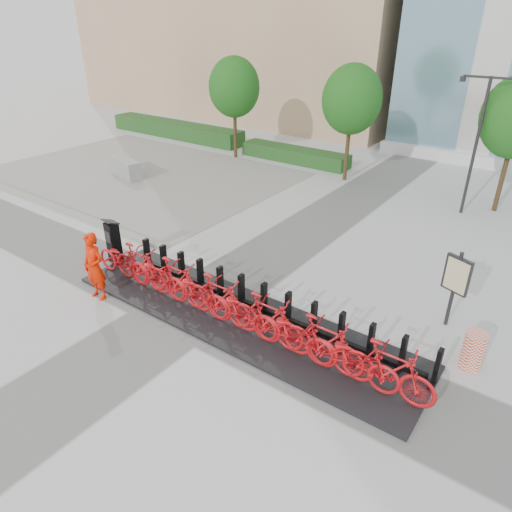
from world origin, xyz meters
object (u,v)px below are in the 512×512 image
Objects in this scene: bike_0 at (123,260)px; jersey_barrier at (125,168)px; worker_red at (94,267)px; construction_barrel at (473,351)px; map_sign at (456,278)px; kiosk at (114,242)px.

bike_0 reaches higher than jersey_barrier.
worker_red is 9.39m from construction_barrel.
bike_0 reaches higher than construction_barrel.
bike_0 is 8.87m from map_sign.
jersey_barrier is at bearing 50.09° from bike_0.
construction_barrel is at bearing 16.17° from worker_red.
map_sign is at bearing 123.98° from construction_barrel.
kiosk is (-0.91, 0.42, 0.15)m from bike_0.
map_sign reaches higher than jersey_barrier.
kiosk is at bearing 65.04° from bike_0.
map_sign is (-0.87, 1.29, 0.88)m from construction_barrel.
map_sign is at bearing 25.70° from worker_red.
kiosk is 0.65× the size of jersey_barrier.
kiosk is 0.71× the size of map_sign.
map_sign is (8.01, 4.29, 0.38)m from worker_red.
bike_0 is at bearing -17.87° from kiosk.
jersey_barrier is at bearing 134.01° from worker_red.
worker_red is at bearing -131.31° from map_sign.
construction_barrel is 17.26m from jersey_barrier.
bike_0 is 1.07× the size of worker_red.
worker_red is at bearing -161.38° from construction_barrel.
kiosk is at bearing -142.41° from map_sign.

